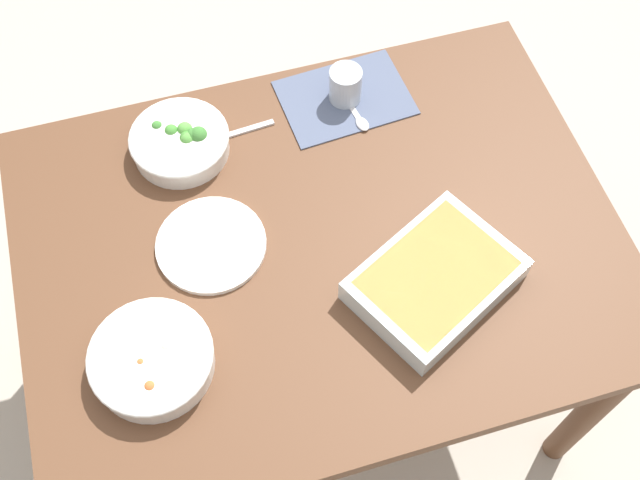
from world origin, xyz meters
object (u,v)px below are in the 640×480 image
object	(u,v)px
drink_cup	(345,87)
stew_bowl	(152,359)
spoon_by_stew	(178,358)
spoon_by_broccoli	(224,136)
broccoli_bowl	(180,142)
baking_dish	(435,279)
side_plate	(211,245)
spoon_spare	(354,111)

from	to	relation	value
drink_cup	stew_bowl	bearing A→B (deg)	44.05
spoon_by_stew	spoon_by_broccoli	size ratio (longest dim) A/B	0.99
spoon_by_stew	broccoli_bowl	bearing A→B (deg)	-102.27
drink_cup	spoon_by_stew	size ratio (longest dim) A/B	0.49
broccoli_bowl	drink_cup	xyz separation A→B (m)	(-0.38, -0.04, 0.01)
stew_bowl	baking_dish	xyz separation A→B (m)	(-0.55, -0.01, 0.00)
broccoli_bowl	side_plate	world-z (taller)	broccoli_bowl
broccoli_bowl	spoon_by_broccoli	world-z (taller)	broccoli_bowl
baking_dish	side_plate	world-z (taller)	baking_dish
spoon_by_broccoli	drink_cup	bearing A→B (deg)	-173.85
baking_dish	stew_bowl	bearing A→B (deg)	0.88
broccoli_bowl	side_plate	bearing A→B (deg)	92.01
side_plate	spoon_by_broccoli	size ratio (longest dim) A/B	1.25
stew_bowl	spoon_by_stew	xyz separation A→B (m)	(-0.04, -0.00, -0.03)
drink_cup	spoon_spare	size ratio (longest dim) A/B	0.48
broccoli_bowl	side_plate	distance (m)	0.25
stew_bowl	spoon_by_stew	distance (m)	0.05
spoon_spare	stew_bowl	bearing A→B (deg)	41.15
stew_bowl	broccoli_bowl	bearing A→B (deg)	-107.23
stew_bowl	baking_dish	distance (m)	0.55
side_plate	spoon_by_stew	distance (m)	0.24
stew_bowl	spoon_spare	bearing A→B (deg)	-138.85
spoon_by_stew	spoon_by_broccoli	distance (m)	0.51
broccoli_bowl	spoon_spare	bearing A→B (deg)	179.33
spoon_by_stew	spoon_spare	bearing A→B (deg)	-136.43
broccoli_bowl	baking_dish	world-z (taller)	broccoli_bowl
spoon_by_broccoli	spoon_spare	xyz separation A→B (m)	(-0.29, 0.01, 0.00)
stew_bowl	baking_dish	bearing A→B (deg)	-179.12
spoon_by_stew	spoon_spare	size ratio (longest dim) A/B	1.00
broccoli_bowl	spoon_spare	size ratio (longest dim) A/B	1.20
stew_bowl	broccoli_bowl	world-z (taller)	broccoli_bowl
side_plate	spoon_spare	xyz separation A→B (m)	(-0.37, -0.24, -0.00)
drink_cup	side_plate	size ratio (longest dim) A/B	0.39
spoon_by_stew	side_plate	bearing A→B (deg)	-116.89
side_plate	spoon_by_stew	size ratio (longest dim) A/B	1.26
drink_cup	spoon_by_stew	world-z (taller)	drink_cup
stew_bowl	side_plate	bearing A→B (deg)	-125.20
spoon_by_broccoli	baking_dish	bearing A→B (deg)	123.56
spoon_spare	spoon_by_broccoli	bearing A→B (deg)	-2.41
baking_dish	drink_cup	xyz separation A→B (m)	(0.03, -0.49, 0.00)
spoon_by_stew	baking_dish	bearing A→B (deg)	-179.07
stew_bowl	spoon_by_stew	bearing A→B (deg)	-179.69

